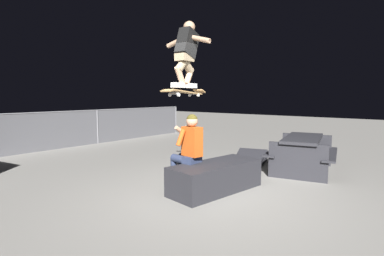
# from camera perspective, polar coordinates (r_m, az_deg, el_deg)

# --- Properties ---
(ground_plane) EXTENTS (40.00, 40.00, 0.00)m
(ground_plane) POSITION_cam_1_polar(r_m,az_deg,el_deg) (5.06, 3.51, -12.66)
(ground_plane) COLOR gray
(ledge_box_main) EXTENTS (1.79, 0.93, 0.49)m
(ledge_box_main) POSITION_cam_1_polar(r_m,az_deg,el_deg) (5.24, 4.50, -9.23)
(ledge_box_main) COLOR #28282D
(ledge_box_main) RESTS_ON ground
(person_sitting_on_ledge) EXTENTS (0.60, 0.78, 1.32)m
(person_sitting_on_ledge) POSITION_cam_1_polar(r_m,az_deg,el_deg) (5.22, -0.79, -3.75)
(person_sitting_on_ledge) COLOR #2D3856
(person_sitting_on_ledge) RESTS_ON ground
(skateboard) EXTENTS (1.03, 0.27, 0.13)m
(skateboard) POSITION_cam_1_polar(r_m,az_deg,el_deg) (5.11, -1.43, 6.81)
(skateboard) COLOR #AD8451
(skater_airborne) EXTENTS (0.63, 0.89, 1.12)m
(skater_airborne) POSITION_cam_1_polar(r_m,az_deg,el_deg) (5.21, -1.07, 14.39)
(skater_airborne) COLOR white
(kicker_ramp) EXTENTS (1.26, 1.02, 0.34)m
(kicker_ramp) POSITION_cam_1_polar(r_m,az_deg,el_deg) (7.55, 10.85, -6.01)
(kicker_ramp) COLOR #28282D
(kicker_ramp) RESTS_ON ground
(picnic_table_back) EXTENTS (1.95, 1.68, 0.75)m
(picnic_table_back) POSITION_cam_1_polar(r_m,az_deg,el_deg) (6.92, 20.22, -3.65)
(picnic_table_back) COLOR #28282D
(picnic_table_back) RESTS_ON ground
(fence_back) EXTENTS (12.05, 0.05, 1.16)m
(fence_back) POSITION_cam_1_polar(r_m,az_deg,el_deg) (9.82, -27.24, -0.42)
(fence_back) COLOR slate
(fence_back) RESTS_ON ground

